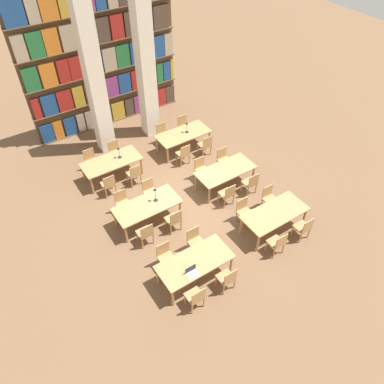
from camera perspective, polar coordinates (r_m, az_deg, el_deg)
name	(u,v)px	position (r m, az deg, el deg)	size (l,w,h in m)	color
ground_plane	(188,202)	(12.44, -0.63, -1.54)	(40.00, 40.00, 0.00)	brown
bookshelf_bank	(103,59)	(15.37, -13.46, 19.16)	(6.16, 0.35, 5.50)	brown
pillar_left	(93,75)	(13.58, -14.80, 16.85)	(0.56, 0.56, 6.00)	silver
pillar_center	(145,61)	(14.24, -7.20, 19.19)	(0.56, 0.56, 6.00)	silver
reading_table_0	(195,263)	(10.04, 0.44, -10.76)	(2.03, 0.94, 0.73)	tan
chair_0	(196,297)	(9.71, 0.59, -15.68)	(0.42, 0.40, 0.87)	tan
chair_1	(165,256)	(10.43, -4.11, -9.68)	(0.42, 0.40, 0.87)	tan
chair_2	(227,278)	(10.04, 5.40, -12.94)	(0.42, 0.40, 0.87)	tan
chair_3	(195,240)	(10.74, 0.47, -7.37)	(0.42, 0.40, 0.87)	tan
laptop	(192,273)	(9.73, 0.01, -12.18)	(0.32, 0.22, 0.21)	silver
reading_table_1	(275,214)	(11.42, 12.47, -3.33)	(2.03, 0.94, 0.73)	tan
chair_4	(278,243)	(10.96, 12.90, -7.55)	(0.42, 0.40, 0.87)	tan
chair_5	(244,210)	(11.63, 7.89, -2.81)	(0.42, 0.40, 0.87)	tan
chair_6	(304,227)	(11.54, 16.68, -5.18)	(0.42, 0.40, 0.87)	tan
chair_7	(269,197)	(12.17, 11.69, -0.81)	(0.42, 0.40, 0.87)	tan
reading_table_2	(147,207)	(11.46, -6.86, -2.22)	(2.03, 0.94, 0.73)	tan
chair_8	(145,233)	(11.00, -7.11, -6.24)	(0.42, 0.40, 0.87)	tan
chair_9	(123,202)	(11.96, -10.52, -1.55)	(0.42, 0.40, 0.87)	tan
chair_10	(174,219)	(11.28, -2.77, -4.20)	(0.42, 0.40, 0.87)	tan
chair_11	(150,191)	(12.22, -6.46, 0.21)	(0.42, 0.40, 0.87)	tan
desk_lamp_0	(155,192)	(11.27, -5.65, -0.07)	(0.14, 0.14, 0.50)	#232328
reading_table_3	(225,171)	(12.63, 5.10, 3.15)	(2.03, 0.94, 0.73)	tan
chair_12	(228,194)	(12.10, 5.43, -0.26)	(0.42, 0.40, 0.87)	tan
chair_13	(201,169)	(12.98, 1.38, 3.60)	(0.42, 0.40, 0.87)	tan
chair_14	(251,183)	(12.58, 8.93, 1.42)	(0.42, 0.40, 0.87)	tan
chair_15	(223,159)	(13.44, 4.80, 5.05)	(0.42, 0.40, 0.87)	tan
reading_table_4	(111,163)	(13.23, -12.18, 4.40)	(2.03, 0.94, 0.73)	tan
chair_16	(109,184)	(12.68, -12.59, 1.19)	(0.42, 0.40, 0.87)	tan
chair_17	(91,160)	(13.81, -15.15, 4.71)	(0.42, 0.40, 0.87)	tan
chair_18	(134,174)	(12.92, -8.80, 2.77)	(0.42, 0.40, 0.87)	tan
chair_19	(115,151)	(14.03, -11.60, 6.11)	(0.42, 0.40, 0.87)	tan
desk_lamp_1	(119,151)	(13.10, -11.11, 6.20)	(0.14, 0.14, 0.44)	#232328
reading_table_5	(183,135)	(14.25, -1.33, 8.67)	(2.03, 0.94, 0.73)	tan
chair_20	(184,154)	(13.64, -1.29, 5.89)	(0.42, 0.40, 0.87)	tan
chair_21	(163,133)	(14.70, -4.49, 8.88)	(0.42, 0.40, 0.87)	tan
chair_22	(206,145)	(14.07, 2.07, 7.22)	(0.42, 0.40, 0.87)	tan
chair_23	(184,126)	(15.10, -1.26, 10.06)	(0.42, 0.40, 0.87)	tan
desk_lamp_2	(187,126)	(14.11, -0.81, 10.08)	(0.14, 0.14, 0.44)	#232328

